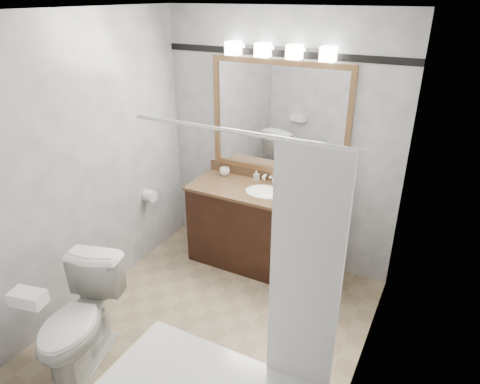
% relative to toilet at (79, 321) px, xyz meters
% --- Properties ---
extents(room, '(2.42, 2.62, 2.52)m').
position_rel_toilet_xyz_m(room, '(0.66, 0.79, 0.85)').
color(room, tan).
rests_on(room, ground).
extents(vanity, '(1.53, 0.58, 0.97)m').
position_rel_toilet_xyz_m(vanity, '(0.66, 1.81, 0.04)').
color(vanity, black).
rests_on(vanity, ground).
extents(mirror, '(1.40, 0.04, 1.10)m').
position_rel_toilet_xyz_m(mirror, '(0.66, 2.08, 1.10)').
color(mirror, olive).
rests_on(mirror, room).
extents(vanity_light_bar, '(1.02, 0.14, 0.12)m').
position_rel_toilet_xyz_m(vanity_light_bar, '(0.66, 2.02, 1.73)').
color(vanity_light_bar, silver).
rests_on(vanity_light_bar, room).
extents(accent_stripe, '(2.40, 0.01, 0.06)m').
position_rel_toilet_xyz_m(accent_stripe, '(0.66, 2.09, 1.70)').
color(accent_stripe, black).
rests_on(accent_stripe, room).
extents(tp_roll, '(0.11, 0.12, 0.12)m').
position_rel_toilet_xyz_m(tp_roll, '(-0.48, 1.46, 0.30)').
color(tp_roll, white).
rests_on(tp_roll, room).
extents(toilet, '(0.65, 0.88, 0.80)m').
position_rel_toilet_xyz_m(toilet, '(0.00, 0.00, 0.00)').
color(toilet, white).
rests_on(toilet, ground).
extents(tissue_box, '(0.24, 0.17, 0.09)m').
position_rel_toilet_xyz_m(tissue_box, '(0.00, -0.33, 0.45)').
color(tissue_box, white).
rests_on(tissue_box, toilet).
extents(coffee_maker, '(0.19, 0.24, 0.37)m').
position_rel_toilet_xyz_m(coffee_maker, '(1.33, 1.83, 0.64)').
color(coffee_maker, black).
rests_on(coffee_maker, vanity).
extents(cup_left, '(0.10, 0.10, 0.08)m').
position_rel_toilet_xyz_m(cup_left, '(0.12, 1.98, 0.49)').
color(cup_left, white).
rests_on(cup_left, vanity).
extents(soap_bottle_a, '(0.05, 0.05, 0.10)m').
position_rel_toilet_xyz_m(soap_bottle_a, '(0.47, 2.03, 0.50)').
color(soap_bottle_a, white).
rests_on(soap_bottle_a, vanity).
extents(soap_bottle_b, '(0.08, 0.08, 0.07)m').
position_rel_toilet_xyz_m(soap_bottle_b, '(0.71, 2.00, 0.48)').
color(soap_bottle_b, white).
rests_on(soap_bottle_b, vanity).
extents(soap_bar, '(0.08, 0.06, 0.02)m').
position_rel_toilet_xyz_m(soap_bar, '(0.74, 1.93, 0.46)').
color(soap_bar, beige).
rests_on(soap_bar, vanity).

